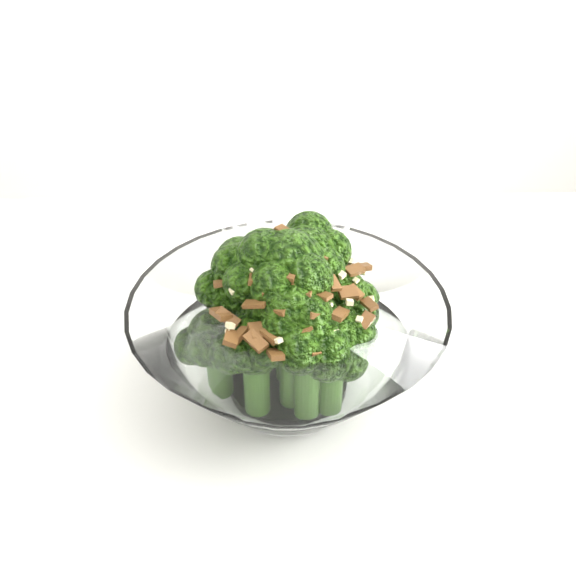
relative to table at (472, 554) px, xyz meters
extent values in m
cube|color=white|center=(0.00, 0.00, 0.05)|extent=(1.27, 0.91, 0.04)
cylinder|color=white|center=(-0.12, 0.11, 0.07)|extent=(0.09, 0.09, 0.01)
cylinder|color=#315A17|center=(-0.12, 0.11, 0.12)|extent=(0.02, 0.02, 0.08)
sphere|color=#2E5810|center=(-0.12, 0.11, 0.17)|extent=(0.05, 0.05, 0.05)
cylinder|color=#315A17|center=(-0.10, 0.13, 0.12)|extent=(0.02, 0.02, 0.08)
sphere|color=#2E5810|center=(-0.10, 0.13, 0.17)|extent=(0.05, 0.05, 0.05)
cylinder|color=#315A17|center=(-0.13, 0.12, 0.12)|extent=(0.02, 0.02, 0.07)
sphere|color=#2E5810|center=(-0.13, 0.12, 0.16)|extent=(0.05, 0.05, 0.05)
cylinder|color=#315A17|center=(-0.12, 0.08, 0.11)|extent=(0.02, 0.02, 0.07)
sphere|color=#2E5810|center=(-0.12, 0.08, 0.16)|extent=(0.05, 0.05, 0.05)
cylinder|color=#315A17|center=(-0.08, 0.11, 0.11)|extent=(0.02, 0.02, 0.06)
sphere|color=#2E5810|center=(-0.08, 0.11, 0.15)|extent=(0.04, 0.04, 0.04)
cylinder|color=#315A17|center=(-0.15, 0.12, 0.11)|extent=(0.02, 0.02, 0.05)
sphere|color=#2E5810|center=(-0.15, 0.12, 0.14)|extent=(0.05, 0.05, 0.05)
cylinder|color=#315A17|center=(-0.09, 0.07, 0.10)|extent=(0.02, 0.02, 0.05)
sphere|color=#2E5810|center=(-0.09, 0.07, 0.14)|extent=(0.04, 0.04, 0.04)
cylinder|color=#315A17|center=(-0.14, 0.08, 0.10)|extent=(0.02, 0.02, 0.05)
sphere|color=#2E5810|center=(-0.14, 0.08, 0.14)|extent=(0.04, 0.04, 0.04)
cylinder|color=#315A17|center=(-0.07, 0.14, 0.10)|extent=(0.02, 0.02, 0.04)
sphere|color=#2E5810|center=(-0.07, 0.14, 0.13)|extent=(0.04, 0.04, 0.04)
cylinder|color=#315A17|center=(-0.16, 0.10, 0.10)|extent=(0.02, 0.02, 0.04)
sphere|color=#2E5810|center=(-0.16, 0.10, 0.13)|extent=(0.04, 0.04, 0.04)
cylinder|color=#315A17|center=(-0.11, 0.15, 0.10)|extent=(0.02, 0.02, 0.04)
sphere|color=#2E5810|center=(-0.11, 0.15, 0.13)|extent=(0.04, 0.04, 0.04)
cylinder|color=#315A17|center=(-0.11, 0.07, 0.11)|extent=(0.02, 0.02, 0.06)
sphere|color=#2E5810|center=(-0.11, 0.07, 0.15)|extent=(0.05, 0.05, 0.05)
cube|color=brown|center=(-0.14, 0.09, 0.18)|extent=(0.01, 0.01, 0.01)
cube|color=brown|center=(-0.14, 0.10, 0.18)|extent=(0.01, 0.01, 0.01)
cube|color=brown|center=(-0.16, 0.10, 0.17)|extent=(0.01, 0.01, 0.01)
cube|color=brown|center=(-0.15, 0.06, 0.16)|extent=(0.01, 0.02, 0.01)
cube|color=brown|center=(-0.13, 0.06, 0.16)|extent=(0.01, 0.01, 0.01)
cube|color=brown|center=(-0.11, 0.06, 0.16)|extent=(0.01, 0.01, 0.01)
cube|color=brown|center=(-0.14, 0.06, 0.16)|extent=(0.02, 0.02, 0.01)
cube|color=brown|center=(-0.10, 0.06, 0.17)|extent=(0.01, 0.01, 0.01)
cube|color=brown|center=(-0.12, 0.13, 0.19)|extent=(0.01, 0.01, 0.00)
cube|color=brown|center=(-0.12, 0.07, 0.17)|extent=(0.01, 0.01, 0.01)
cube|color=brown|center=(-0.12, 0.11, 0.20)|extent=(0.01, 0.01, 0.00)
cube|color=brown|center=(-0.14, 0.12, 0.18)|extent=(0.01, 0.01, 0.00)
cube|color=brown|center=(-0.07, 0.12, 0.16)|extent=(0.01, 0.01, 0.01)
cube|color=brown|center=(-0.10, 0.11, 0.18)|extent=(0.02, 0.01, 0.01)
cube|color=brown|center=(-0.14, 0.06, 0.16)|extent=(0.01, 0.01, 0.01)
cube|color=brown|center=(-0.07, 0.09, 0.16)|extent=(0.01, 0.01, 0.01)
cube|color=brown|center=(-0.13, 0.14, 0.18)|extent=(0.02, 0.01, 0.01)
cube|color=brown|center=(-0.12, 0.08, 0.19)|extent=(0.01, 0.01, 0.01)
cube|color=brown|center=(-0.11, 0.05, 0.16)|extent=(0.01, 0.01, 0.01)
cube|color=brown|center=(-0.08, 0.09, 0.17)|extent=(0.01, 0.01, 0.01)
cube|color=brown|center=(-0.07, 0.08, 0.16)|extent=(0.01, 0.01, 0.01)
cube|color=brown|center=(-0.07, 0.11, 0.17)|extent=(0.02, 0.01, 0.00)
cube|color=brown|center=(-0.13, 0.12, 0.19)|extent=(0.01, 0.01, 0.01)
cube|color=brown|center=(-0.13, 0.08, 0.18)|extent=(0.01, 0.01, 0.01)
cube|color=brown|center=(-0.11, 0.08, 0.18)|extent=(0.01, 0.01, 0.01)
cube|color=brown|center=(-0.12, 0.12, 0.19)|extent=(0.02, 0.01, 0.01)
cube|color=brown|center=(-0.07, 0.14, 0.16)|extent=(0.01, 0.01, 0.01)
cube|color=brown|center=(-0.12, 0.16, 0.15)|extent=(0.02, 0.01, 0.01)
cube|color=brown|center=(-0.09, 0.09, 0.17)|extent=(0.01, 0.01, 0.01)
cube|color=brown|center=(-0.15, 0.07, 0.16)|extent=(0.01, 0.02, 0.01)
cube|color=brown|center=(-0.10, 0.07, 0.18)|extent=(0.01, 0.01, 0.00)
cube|color=brown|center=(-0.09, 0.07, 0.16)|extent=(0.01, 0.02, 0.01)
cube|color=brown|center=(-0.13, 0.05, 0.15)|extent=(0.01, 0.02, 0.01)
cube|color=brown|center=(-0.15, 0.14, 0.16)|extent=(0.02, 0.01, 0.00)
cube|color=brown|center=(-0.16, 0.08, 0.16)|extent=(0.01, 0.02, 0.01)
cube|color=brown|center=(-0.11, 0.08, 0.18)|extent=(0.01, 0.01, 0.01)
cube|color=brown|center=(-0.16, 0.08, 0.16)|extent=(0.02, 0.01, 0.01)
cube|color=brown|center=(-0.14, 0.08, 0.17)|extent=(0.02, 0.01, 0.01)
cube|color=brown|center=(-0.10, 0.13, 0.18)|extent=(0.01, 0.01, 0.01)
cube|color=brown|center=(-0.06, 0.12, 0.16)|extent=(0.01, 0.01, 0.01)
cube|color=brown|center=(-0.13, 0.10, 0.19)|extent=(0.01, 0.01, 0.00)
cube|color=brown|center=(-0.13, 0.12, 0.18)|extent=(0.01, 0.02, 0.01)
cube|color=brown|center=(-0.07, 0.07, 0.16)|extent=(0.01, 0.01, 0.01)
cube|color=brown|center=(-0.13, 0.16, 0.16)|extent=(0.01, 0.01, 0.01)
cube|color=brown|center=(-0.13, 0.12, 0.18)|extent=(0.01, 0.01, 0.01)
cube|color=brown|center=(-0.15, 0.14, 0.16)|extent=(0.01, 0.01, 0.01)
cube|color=beige|center=(-0.14, 0.11, 0.18)|extent=(0.00, 0.00, 0.00)
cube|color=beige|center=(-0.09, 0.07, 0.17)|extent=(0.01, 0.01, 0.00)
cube|color=beige|center=(-0.10, 0.16, 0.16)|extent=(0.00, 0.01, 0.00)
cube|color=beige|center=(-0.15, 0.14, 0.17)|extent=(0.01, 0.01, 0.01)
cube|color=beige|center=(-0.12, 0.10, 0.20)|extent=(0.01, 0.01, 0.00)
cube|color=beige|center=(-0.06, 0.12, 0.16)|extent=(0.00, 0.00, 0.00)
cube|color=beige|center=(-0.13, 0.08, 0.18)|extent=(0.01, 0.01, 0.01)
cube|color=beige|center=(-0.15, 0.09, 0.17)|extent=(0.01, 0.01, 0.00)
cube|color=beige|center=(-0.08, 0.13, 0.17)|extent=(0.01, 0.01, 0.00)
cube|color=beige|center=(-0.14, 0.14, 0.17)|extent=(0.00, 0.00, 0.00)
cube|color=beige|center=(-0.08, 0.07, 0.16)|extent=(0.01, 0.01, 0.00)
cube|color=beige|center=(-0.10, 0.07, 0.17)|extent=(0.01, 0.01, 0.01)
cube|color=beige|center=(-0.15, 0.09, 0.17)|extent=(0.01, 0.01, 0.00)
cube|color=beige|center=(-0.13, 0.05, 0.16)|extent=(0.01, 0.01, 0.00)
cube|color=beige|center=(-0.07, 0.10, 0.17)|extent=(0.01, 0.00, 0.00)
cube|color=beige|center=(-0.09, 0.13, 0.17)|extent=(0.01, 0.01, 0.00)
cube|color=beige|center=(-0.15, 0.07, 0.16)|extent=(0.01, 0.01, 0.01)
cube|color=beige|center=(-0.08, 0.10, 0.17)|extent=(0.01, 0.01, 0.00)
cube|color=beige|center=(-0.14, 0.12, 0.17)|extent=(0.00, 0.00, 0.00)
cube|color=beige|center=(-0.10, 0.08, 0.18)|extent=(0.00, 0.00, 0.00)
cube|color=beige|center=(-0.06, 0.09, 0.16)|extent=(0.01, 0.01, 0.00)
cube|color=beige|center=(-0.09, 0.06, 0.16)|extent=(0.01, 0.01, 0.01)
cube|color=beige|center=(-0.16, 0.07, 0.16)|extent=(0.00, 0.00, 0.00)
cube|color=beige|center=(-0.09, 0.14, 0.17)|extent=(0.01, 0.01, 0.00)
cube|color=beige|center=(-0.14, 0.10, 0.18)|extent=(0.01, 0.01, 0.01)
cube|color=beige|center=(-0.07, 0.13, 0.16)|extent=(0.01, 0.01, 0.01)
cube|color=beige|center=(-0.10, 0.09, 0.18)|extent=(0.01, 0.01, 0.01)
cube|color=beige|center=(-0.15, 0.10, 0.17)|extent=(0.01, 0.01, 0.01)
cube|color=beige|center=(-0.15, 0.11, 0.17)|extent=(0.01, 0.01, 0.00)
cube|color=beige|center=(-0.08, 0.08, 0.17)|extent=(0.00, 0.01, 0.00)
camera|label=1|loc=(-0.15, -0.23, 0.41)|focal=40.00mm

